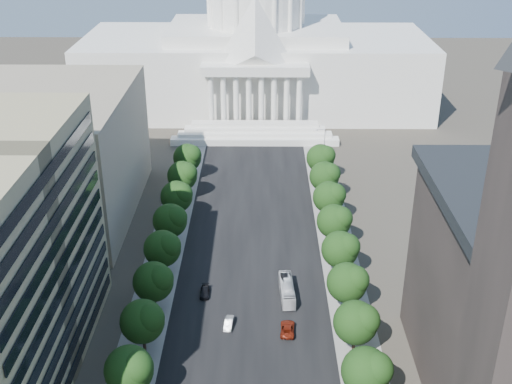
{
  "coord_description": "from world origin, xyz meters",
  "views": [
    {
      "loc": [
        1.98,
        -39.91,
        72.71
      ],
      "look_at": [
        0.99,
        76.23,
        16.94
      ],
      "focal_mm": 45.0,
      "sensor_mm": 36.0,
      "label": 1
    }
  ],
  "objects_px": {
    "car_red": "(287,329)",
    "car_dark_b": "(205,292)",
    "car_silver": "(229,323)",
    "city_bus": "(287,290)"
  },
  "relations": [
    {
      "from": "car_silver",
      "to": "car_dark_b",
      "type": "relative_size",
      "value": 0.93
    },
    {
      "from": "car_silver",
      "to": "car_red",
      "type": "distance_m",
      "value": 10.74
    },
    {
      "from": "car_red",
      "to": "city_bus",
      "type": "distance_m",
      "value": 11.17
    },
    {
      "from": "car_silver",
      "to": "car_dark_b",
      "type": "height_order",
      "value": "car_silver"
    },
    {
      "from": "car_red",
      "to": "car_dark_b",
      "type": "distance_m",
      "value": 19.54
    },
    {
      "from": "car_silver",
      "to": "city_bus",
      "type": "xyz_separation_m",
      "value": [
        10.88,
        9.47,
        0.81
      ]
    },
    {
      "from": "car_red",
      "to": "city_bus",
      "type": "bearing_deg",
      "value": -87.97
    },
    {
      "from": "car_silver",
      "to": "car_dark_b",
      "type": "xyz_separation_m",
      "value": [
        -5.18,
        9.84,
        -0.04
      ]
    },
    {
      "from": "car_red",
      "to": "car_dark_b",
      "type": "relative_size",
      "value": 1.22
    },
    {
      "from": "car_silver",
      "to": "city_bus",
      "type": "distance_m",
      "value": 14.45
    }
  ]
}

